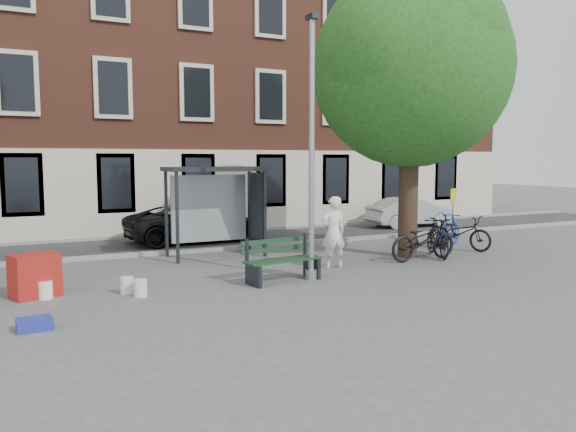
# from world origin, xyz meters

# --- Properties ---
(ground) EXTENTS (90.00, 90.00, 0.00)m
(ground) POSITION_xyz_m (0.00, 0.00, 0.00)
(ground) COLOR #4C4C4F
(ground) RESTS_ON ground
(road) EXTENTS (40.00, 4.00, 0.01)m
(road) POSITION_xyz_m (0.00, 7.00, 0.01)
(road) COLOR #28282B
(road) RESTS_ON ground
(curb_near) EXTENTS (40.00, 0.25, 0.12)m
(curb_near) POSITION_xyz_m (0.00, 5.00, 0.06)
(curb_near) COLOR gray
(curb_near) RESTS_ON ground
(curb_far) EXTENTS (40.00, 0.25, 0.12)m
(curb_far) POSITION_xyz_m (0.00, 9.00, 0.06)
(curb_far) COLOR gray
(curb_far) RESTS_ON ground
(building_row) EXTENTS (30.00, 8.00, 14.00)m
(building_row) POSITION_xyz_m (0.00, 13.00, 7.00)
(building_row) COLOR brown
(building_row) RESTS_ON ground
(lamppost) EXTENTS (0.28, 0.35, 6.11)m
(lamppost) POSITION_xyz_m (0.00, 0.00, 2.78)
(lamppost) COLOR #9EA0A3
(lamppost) RESTS_ON ground
(tree_right) EXTENTS (5.76, 5.60, 8.20)m
(tree_right) POSITION_xyz_m (4.01, 1.38, 5.62)
(tree_right) COLOR black
(tree_right) RESTS_ON ground
(bus_shelter) EXTENTS (2.85, 1.45, 2.62)m
(bus_shelter) POSITION_xyz_m (-0.61, 4.11, 1.92)
(bus_shelter) COLOR #1E2328
(bus_shelter) RESTS_ON ground
(painter) EXTENTS (0.71, 0.49, 1.88)m
(painter) POSITION_xyz_m (1.20, 1.00, 0.94)
(painter) COLOR white
(painter) RESTS_ON ground
(bench) EXTENTS (1.97, 0.88, 0.98)m
(bench) POSITION_xyz_m (-0.71, 0.12, 0.45)
(bench) COLOR #1E2328
(bench) RESTS_ON ground
(bike_a) EXTENTS (2.25, 0.87, 1.17)m
(bike_a) POSITION_xyz_m (4.02, 0.82, 0.58)
(bike_a) COLOR black
(bike_a) RESTS_ON ground
(bike_b) EXTENTS (1.83, 1.21, 1.07)m
(bike_b) POSITION_xyz_m (6.50, 2.55, 0.54)
(bike_b) COLOR #1C319A
(bike_b) RESTS_ON ground
(bike_c) EXTENTS (1.43, 2.19, 1.09)m
(bike_c) POSITION_xyz_m (6.32, 1.84, 0.54)
(bike_c) COLOR black
(bike_c) RESTS_ON ground
(bike_d) EXTENTS (1.18, 1.91, 1.11)m
(bike_d) POSITION_xyz_m (4.79, 1.11, 0.56)
(bike_d) COLOR black
(bike_d) RESTS_ON ground
(car_dark) EXTENTS (4.82, 2.46, 1.30)m
(car_dark) POSITION_xyz_m (-0.70, 7.18, 0.65)
(car_dark) COLOR black
(car_dark) RESTS_ON ground
(car_silver) EXTENTS (3.81, 1.49, 1.24)m
(car_silver) POSITION_xyz_m (8.78, 7.41, 0.62)
(car_silver) COLOR #A4A7AB
(car_silver) RESTS_ON ground
(red_stand) EXTENTS (1.05, 0.87, 0.90)m
(red_stand) POSITION_xyz_m (-5.94, 0.99, 0.45)
(red_stand) COLOR #A21C15
(red_stand) RESTS_ON ground
(blue_crate) EXTENTS (0.58, 0.44, 0.20)m
(blue_crate) POSITION_xyz_m (-6.04, -1.46, 0.10)
(blue_crate) COLOR navy
(blue_crate) RESTS_ON ground
(bucket_a) EXTENTS (0.36, 0.36, 0.36)m
(bucket_a) POSITION_xyz_m (-5.76, 0.72, 0.18)
(bucket_a) COLOR white
(bucket_a) RESTS_ON ground
(bucket_b) EXTENTS (0.30, 0.30, 0.36)m
(bucket_b) POSITION_xyz_m (-3.99, 0.06, 0.18)
(bucket_b) COLOR silver
(bucket_b) RESTS_ON ground
(bucket_c) EXTENTS (0.34, 0.34, 0.36)m
(bucket_c) POSITION_xyz_m (-4.19, 0.44, 0.18)
(bucket_c) COLOR silver
(bucket_c) RESTS_ON ground
(notice_sign) EXTENTS (0.31, 0.13, 1.86)m
(notice_sign) POSITION_xyz_m (6.94, 2.86, 1.34)
(notice_sign) COLOR #9EA0A3
(notice_sign) RESTS_ON ground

